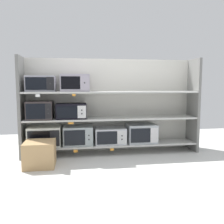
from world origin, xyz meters
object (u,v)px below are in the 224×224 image
at_px(microwave_2, 110,135).
at_px(shipping_carton, 40,154).
at_px(microwave_5, 71,111).
at_px(microwave_0, 45,136).
at_px(microwave_3, 141,133).
at_px(microwave_6, 41,84).
at_px(microwave_4, 40,110).
at_px(microwave_1, 78,135).
at_px(microwave_7, 75,83).

relative_size(microwave_2, shipping_carton, 1.22).
bearing_deg(microwave_5, microwave_0, -179.99).
xyz_separation_m(microwave_0, shipping_carton, (-0.01, -0.56, -0.16)).
bearing_deg(shipping_carton, microwave_2, 25.62).
height_order(microwave_3, microwave_6, microwave_6).
bearing_deg(microwave_4, microwave_1, 0.01).
bearing_deg(microwave_3, microwave_0, -180.00).
distance_m(microwave_0, microwave_6, 0.91).
relative_size(microwave_3, microwave_5, 1.03).
distance_m(microwave_4, microwave_6, 0.45).
distance_m(microwave_0, shipping_carton, 0.58).
relative_size(microwave_3, microwave_4, 1.22).
height_order(microwave_0, shipping_carton, microwave_0).
height_order(microwave_4, shipping_carton, microwave_4).
height_order(microwave_4, microwave_6, microwave_6).
relative_size(microwave_0, microwave_6, 1.14).
height_order(microwave_3, shipping_carton, microwave_3).
bearing_deg(microwave_7, microwave_0, -179.97).
bearing_deg(microwave_0, microwave_1, -0.01).
bearing_deg(microwave_1, microwave_5, 179.90).
height_order(microwave_1, microwave_6, microwave_6).
relative_size(microwave_4, microwave_6, 0.90).
distance_m(microwave_6, shipping_carton, 1.21).
height_order(microwave_1, microwave_7, microwave_7).
relative_size(microwave_2, microwave_5, 1.07).
bearing_deg(microwave_3, microwave_2, -179.98).
bearing_deg(microwave_6, microwave_5, 0.01).
bearing_deg(microwave_0, microwave_7, 0.03).
distance_m(microwave_1, microwave_3, 1.16).
xyz_separation_m(microwave_0, microwave_6, (-0.04, 0.00, 0.91)).
bearing_deg(microwave_5, shipping_carton, -130.60).
relative_size(microwave_0, microwave_1, 1.09).
xyz_separation_m(microwave_2, microwave_5, (-0.68, 0.00, 0.46)).
bearing_deg(shipping_carton, microwave_3, 17.69).
distance_m(microwave_1, microwave_5, 0.45).
bearing_deg(microwave_6, microwave_4, -179.46).
relative_size(microwave_1, microwave_4, 1.17).
relative_size(microwave_0, microwave_3, 1.05).
height_order(microwave_1, microwave_4, microwave_4).
distance_m(microwave_6, microwave_7, 0.57).
distance_m(microwave_1, microwave_7, 0.93).
distance_m(microwave_1, shipping_carton, 0.82).
xyz_separation_m(microwave_1, microwave_5, (-0.11, 0.00, 0.44)).
bearing_deg(microwave_1, microwave_3, 0.01).
height_order(microwave_0, microwave_3, same).
bearing_deg(microwave_4, microwave_7, 0.05).
xyz_separation_m(microwave_1, microwave_7, (-0.04, 0.00, 0.93)).
height_order(microwave_2, microwave_3, microwave_3).
bearing_deg(microwave_2, microwave_1, -180.00).
bearing_deg(shipping_carton, microwave_4, 95.38).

